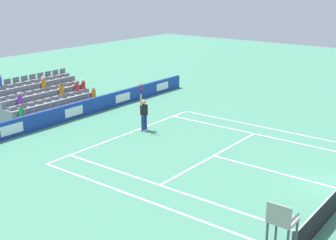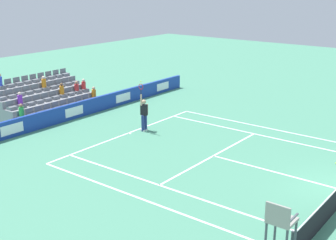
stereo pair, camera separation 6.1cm
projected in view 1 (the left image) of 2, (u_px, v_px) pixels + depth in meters
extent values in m
cube|color=white|center=(128.00, 133.00, 24.83)|extent=(10.97, 0.10, 0.01)
cube|color=white|center=(214.00, 156.00, 21.64)|extent=(8.23, 0.10, 0.01)
cube|color=white|center=(276.00, 172.00, 19.77)|extent=(0.10, 6.40, 0.01)
cube|color=white|center=(169.00, 188.00, 18.25)|extent=(0.10, 11.89, 0.01)
cube|color=white|center=(262.00, 135.00, 24.49)|extent=(0.10, 11.89, 0.01)
cube|color=white|center=(147.00, 201.00, 17.21)|extent=(0.10, 11.89, 0.01)
cube|color=white|center=(273.00, 129.00, 25.53)|extent=(0.10, 11.89, 0.01)
cube|color=white|center=(129.00, 133.00, 24.78)|extent=(0.10, 0.20, 0.01)
cube|color=#193899|center=(73.00, 111.00, 27.29)|extent=(21.40, 0.20, 0.95)
cube|color=white|center=(162.00, 86.00, 33.72)|extent=(1.37, 0.01, 0.53)
cube|color=white|center=(123.00, 98.00, 30.47)|extent=(1.37, 0.01, 0.53)
cube|color=white|center=(74.00, 111.00, 27.23)|extent=(1.37, 0.01, 0.53)
cube|color=white|center=(12.00, 129.00, 23.98)|extent=(1.37, 0.01, 0.53)
cylinder|color=navy|center=(146.00, 122.00, 25.21)|extent=(0.16, 0.16, 0.90)
cylinder|color=navy|center=(143.00, 123.00, 25.03)|extent=(0.16, 0.16, 0.90)
cube|color=white|center=(146.00, 129.00, 25.33)|extent=(0.12, 0.26, 0.08)
cube|color=white|center=(143.00, 131.00, 25.15)|extent=(0.12, 0.26, 0.08)
cube|color=black|center=(144.00, 110.00, 24.90)|extent=(0.22, 0.36, 0.60)
sphere|color=#D3A884|center=(144.00, 102.00, 24.77)|extent=(0.24, 0.24, 0.24)
cylinder|color=#D3A884|center=(141.00, 100.00, 24.56)|extent=(0.09, 0.09, 0.62)
cylinder|color=#D3A884|center=(147.00, 109.00, 25.03)|extent=(0.09, 0.09, 0.56)
cylinder|color=black|center=(141.00, 92.00, 24.43)|extent=(0.04, 0.04, 0.28)
torus|color=red|center=(141.00, 87.00, 24.34)|extent=(0.03, 0.31, 0.31)
sphere|color=#D1E533|center=(141.00, 82.00, 24.26)|extent=(0.07, 0.07, 0.07)
cylinder|color=#474C54|center=(275.00, 240.00, 13.03)|extent=(0.07, 0.07, 1.71)
cube|color=gray|center=(283.00, 220.00, 12.36)|extent=(0.70, 0.70, 0.08)
cube|color=gray|center=(279.00, 214.00, 12.03)|extent=(0.06, 0.70, 0.55)
cube|color=#474C54|center=(273.00, 210.00, 12.50)|extent=(0.56, 0.05, 0.04)
cube|color=#474C54|center=(295.00, 218.00, 12.12)|extent=(0.56, 0.05, 0.04)
cube|color=gray|center=(61.00, 112.00, 28.00)|extent=(6.20, 0.95, 0.42)
cube|color=slate|center=(94.00, 99.00, 30.02)|extent=(0.48, 0.44, 0.20)
cube|color=slate|center=(92.00, 94.00, 30.06)|extent=(0.48, 0.04, 0.30)
cube|color=slate|center=(87.00, 100.00, 29.55)|extent=(0.48, 0.44, 0.20)
cube|color=slate|center=(85.00, 96.00, 29.59)|extent=(0.48, 0.04, 0.30)
cube|color=slate|center=(80.00, 102.00, 29.08)|extent=(0.48, 0.44, 0.20)
cube|color=slate|center=(78.00, 98.00, 29.12)|extent=(0.48, 0.04, 0.30)
cube|color=slate|center=(73.00, 104.00, 28.61)|extent=(0.48, 0.44, 0.20)
cube|color=slate|center=(70.00, 100.00, 28.65)|extent=(0.48, 0.04, 0.30)
cube|color=slate|center=(65.00, 106.00, 28.14)|extent=(0.48, 0.44, 0.20)
cube|color=slate|center=(63.00, 102.00, 28.18)|extent=(0.48, 0.04, 0.30)
cube|color=slate|center=(57.00, 109.00, 27.67)|extent=(0.48, 0.44, 0.20)
cube|color=slate|center=(55.00, 104.00, 27.71)|extent=(0.48, 0.04, 0.30)
cube|color=slate|center=(49.00, 111.00, 27.20)|extent=(0.48, 0.44, 0.20)
cube|color=slate|center=(46.00, 106.00, 27.24)|extent=(0.48, 0.04, 0.30)
cube|color=slate|center=(40.00, 113.00, 26.73)|extent=(0.48, 0.44, 0.20)
cube|color=slate|center=(38.00, 108.00, 26.77)|extent=(0.48, 0.04, 0.30)
cube|color=slate|center=(31.00, 116.00, 26.26)|extent=(0.48, 0.44, 0.20)
cube|color=slate|center=(29.00, 111.00, 26.30)|extent=(0.48, 0.04, 0.30)
cube|color=slate|center=(22.00, 118.00, 25.79)|extent=(0.48, 0.44, 0.20)
cube|color=slate|center=(20.00, 113.00, 25.83)|extent=(0.48, 0.04, 0.30)
cube|color=gray|center=(51.00, 107.00, 28.49)|extent=(6.20, 0.95, 0.84)
cube|color=slate|center=(84.00, 90.00, 30.45)|extent=(0.48, 0.44, 0.20)
cube|color=slate|center=(82.00, 86.00, 30.49)|extent=(0.48, 0.04, 0.30)
cube|color=slate|center=(77.00, 92.00, 29.98)|extent=(0.48, 0.44, 0.20)
cube|color=slate|center=(75.00, 88.00, 30.02)|extent=(0.48, 0.04, 0.30)
cube|color=slate|center=(70.00, 94.00, 29.51)|extent=(0.48, 0.44, 0.20)
cube|color=slate|center=(68.00, 90.00, 29.55)|extent=(0.48, 0.04, 0.30)
cube|color=slate|center=(62.00, 96.00, 29.04)|extent=(0.48, 0.44, 0.20)
cube|color=slate|center=(60.00, 91.00, 29.08)|extent=(0.48, 0.04, 0.30)
cube|color=slate|center=(55.00, 98.00, 28.57)|extent=(0.48, 0.44, 0.20)
cube|color=slate|center=(52.00, 93.00, 28.61)|extent=(0.48, 0.04, 0.30)
cube|color=slate|center=(47.00, 100.00, 28.10)|extent=(0.48, 0.44, 0.20)
cube|color=slate|center=(44.00, 95.00, 28.14)|extent=(0.48, 0.04, 0.30)
cube|color=slate|center=(38.00, 102.00, 27.63)|extent=(0.48, 0.44, 0.20)
cube|color=slate|center=(36.00, 97.00, 27.67)|extent=(0.48, 0.04, 0.30)
cube|color=slate|center=(30.00, 104.00, 27.16)|extent=(0.48, 0.44, 0.20)
cube|color=slate|center=(27.00, 99.00, 27.20)|extent=(0.48, 0.04, 0.30)
cube|color=slate|center=(21.00, 106.00, 26.69)|extent=(0.48, 0.44, 0.20)
cube|color=slate|center=(18.00, 101.00, 26.73)|extent=(0.48, 0.04, 0.30)
cube|color=slate|center=(12.00, 108.00, 26.22)|extent=(0.48, 0.44, 0.20)
cube|color=slate|center=(9.00, 103.00, 26.26)|extent=(0.48, 0.04, 0.30)
cube|color=gray|center=(41.00, 101.00, 28.98)|extent=(6.20, 0.95, 1.26)
cube|color=slate|center=(74.00, 82.00, 30.88)|extent=(0.48, 0.44, 0.20)
cube|color=slate|center=(72.00, 78.00, 30.92)|extent=(0.48, 0.04, 0.30)
cube|color=slate|center=(67.00, 84.00, 30.41)|extent=(0.48, 0.44, 0.20)
cube|color=slate|center=(65.00, 80.00, 30.45)|extent=(0.48, 0.04, 0.30)
cube|color=slate|center=(60.00, 86.00, 29.94)|extent=(0.48, 0.44, 0.20)
cube|color=slate|center=(58.00, 81.00, 29.98)|extent=(0.48, 0.04, 0.30)
cube|color=slate|center=(52.00, 87.00, 29.47)|extent=(0.48, 0.44, 0.20)
cube|color=slate|center=(50.00, 83.00, 29.51)|extent=(0.48, 0.04, 0.30)
cube|color=slate|center=(44.00, 89.00, 29.00)|extent=(0.48, 0.44, 0.20)
cube|color=slate|center=(42.00, 85.00, 29.04)|extent=(0.48, 0.04, 0.30)
cube|color=slate|center=(36.00, 91.00, 28.53)|extent=(0.48, 0.44, 0.20)
cube|color=slate|center=(34.00, 86.00, 28.57)|extent=(0.48, 0.04, 0.30)
cube|color=slate|center=(28.00, 93.00, 28.06)|extent=(0.48, 0.44, 0.20)
cube|color=slate|center=(26.00, 88.00, 28.10)|extent=(0.48, 0.04, 0.30)
cube|color=slate|center=(19.00, 95.00, 27.59)|extent=(0.48, 0.44, 0.20)
cube|color=slate|center=(17.00, 90.00, 27.63)|extent=(0.48, 0.04, 0.30)
cube|color=slate|center=(11.00, 97.00, 27.12)|extent=(0.48, 0.44, 0.20)
cube|color=slate|center=(8.00, 92.00, 27.16)|extent=(0.48, 0.04, 0.30)
cube|color=slate|center=(1.00, 99.00, 26.65)|extent=(0.48, 0.44, 0.20)
cube|color=gray|center=(32.00, 96.00, 29.47)|extent=(6.20, 0.95, 1.68)
cube|color=slate|center=(65.00, 75.00, 31.31)|extent=(0.48, 0.44, 0.20)
cube|color=slate|center=(62.00, 71.00, 31.35)|extent=(0.48, 0.04, 0.30)
cube|color=slate|center=(57.00, 76.00, 30.84)|extent=(0.48, 0.44, 0.20)
cube|color=slate|center=(55.00, 72.00, 30.88)|extent=(0.48, 0.04, 0.30)
cube|color=slate|center=(50.00, 78.00, 30.37)|extent=(0.48, 0.44, 0.20)
cube|color=slate|center=(48.00, 73.00, 30.41)|extent=(0.48, 0.04, 0.30)
cube|color=slate|center=(42.00, 79.00, 29.90)|extent=(0.48, 0.44, 0.20)
cube|color=slate|center=(40.00, 75.00, 29.94)|extent=(0.48, 0.04, 0.30)
cube|color=slate|center=(35.00, 81.00, 29.43)|extent=(0.48, 0.44, 0.20)
cube|color=slate|center=(32.00, 76.00, 29.47)|extent=(0.48, 0.04, 0.30)
cube|color=slate|center=(27.00, 82.00, 28.96)|extent=(0.48, 0.44, 0.20)
cube|color=slate|center=(24.00, 78.00, 29.00)|extent=(0.48, 0.04, 0.30)
cube|color=slate|center=(18.00, 84.00, 28.49)|extent=(0.48, 0.44, 0.20)
cube|color=slate|center=(16.00, 80.00, 28.53)|extent=(0.48, 0.04, 0.30)
cube|color=slate|center=(10.00, 86.00, 28.02)|extent=(0.48, 0.44, 0.20)
cube|color=slate|center=(7.00, 81.00, 28.06)|extent=(0.48, 0.04, 0.30)
cube|color=slate|center=(1.00, 87.00, 27.55)|extent=(0.48, 0.44, 0.20)
cylinder|color=orange|center=(94.00, 93.00, 29.95)|extent=(0.28, 0.28, 0.50)
sphere|color=#D3A884|center=(93.00, 88.00, 29.84)|extent=(0.20, 0.20, 0.20)
cylinder|color=orange|center=(61.00, 90.00, 28.96)|extent=(0.28, 0.28, 0.52)
sphere|color=brown|center=(61.00, 85.00, 28.86)|extent=(0.20, 0.20, 0.20)
cylinder|color=orange|center=(44.00, 83.00, 28.92)|extent=(0.28, 0.28, 0.53)
sphere|color=beige|center=(43.00, 78.00, 28.82)|extent=(0.20, 0.20, 0.20)
cylinder|color=green|center=(21.00, 112.00, 25.71)|extent=(0.28, 0.28, 0.52)
sphere|color=#9E7251|center=(21.00, 106.00, 25.61)|extent=(0.20, 0.20, 0.20)
cylinder|color=red|center=(76.00, 87.00, 29.92)|extent=(0.28, 0.28, 0.43)
sphere|color=#9E7251|center=(76.00, 83.00, 29.83)|extent=(0.20, 0.20, 0.20)
cylinder|color=red|center=(83.00, 85.00, 30.38)|extent=(0.28, 0.28, 0.48)
sphere|color=beige|center=(83.00, 80.00, 30.28)|extent=(0.20, 0.20, 0.20)
cylinder|color=purple|center=(20.00, 100.00, 26.61)|extent=(0.28, 0.28, 0.53)
sphere|color=beige|center=(19.00, 94.00, 26.51)|extent=(0.20, 0.20, 0.20)
sphere|color=#D1E533|center=(336.00, 163.00, 20.70)|extent=(0.07, 0.07, 0.07)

